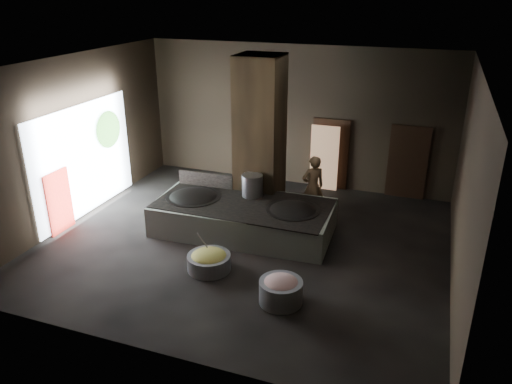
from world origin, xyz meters
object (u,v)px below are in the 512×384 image
at_px(hearth_platform, 244,217).
at_px(wok_left, 193,199).
at_px(veg_basin, 209,262).
at_px(meat_basin, 281,292).
at_px(cook, 313,187).
at_px(wok_right, 293,212).
at_px(stock_pot, 252,185).

distance_m(hearth_platform, wok_left, 1.49).
height_order(veg_basin, meat_basin, meat_basin).
bearing_deg(cook, wok_left, -8.88).
bearing_deg(wok_right, meat_basin, -78.73).
height_order(stock_pot, veg_basin, stock_pot).
height_order(wok_right, veg_basin, wok_right).
bearing_deg(cook, meat_basin, 58.33).
bearing_deg(wok_left, veg_basin, -55.60).
distance_m(cook, meat_basin, 4.38).
relative_size(cook, veg_basin, 1.79).
xyz_separation_m(hearth_platform, cook, (1.50, 1.54, 0.51)).
bearing_deg(stock_pot, wok_left, -158.20).
xyz_separation_m(wok_left, cook, (2.95, 1.59, 0.16)).
bearing_deg(wok_right, wok_left, -177.95).
bearing_deg(meat_basin, cook, 95.47).
bearing_deg(hearth_platform, stock_pot, 82.42).
relative_size(veg_basin, meat_basin, 1.11).
relative_size(hearth_platform, wok_left, 3.17).
xyz_separation_m(wok_right, veg_basin, (-1.40, -2.15, -0.56)).
xyz_separation_m(wok_left, veg_basin, (1.40, -2.05, -0.56)).
relative_size(hearth_platform, meat_basin, 5.10).
bearing_deg(stock_pot, wok_right, -21.04).
bearing_deg(veg_basin, wok_left, 124.40).
distance_m(stock_pot, meat_basin, 3.91).
relative_size(hearth_platform, wok_right, 3.41).
height_order(hearth_platform, wok_right, wok_right).
bearing_deg(wok_right, veg_basin, -123.05).
relative_size(wok_right, meat_basin, 1.50).
distance_m(wok_right, veg_basin, 2.62).
height_order(wok_left, veg_basin, wok_left).
relative_size(hearth_platform, veg_basin, 4.59).
distance_m(wok_left, veg_basin, 2.55).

